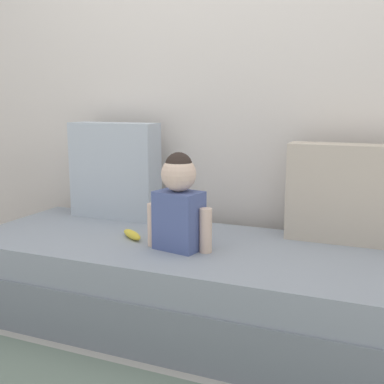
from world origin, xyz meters
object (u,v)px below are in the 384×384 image
(toddler, at_px, (179,202))
(throw_pillow_right, at_px, (349,194))
(throw_pillow_left, at_px, (115,171))
(banana, at_px, (132,235))
(couch, at_px, (197,284))

(toddler, bearing_deg, throw_pillow_right, 31.07)
(throw_pillow_left, height_order, banana, throw_pillow_left)
(throw_pillow_right, xyz_separation_m, banana, (-0.97, -0.36, -0.21))
(banana, bearing_deg, throw_pillow_left, 130.97)
(couch, bearing_deg, toddler, -119.28)
(throw_pillow_left, bearing_deg, throw_pillow_right, 0.00)
(throw_pillow_left, xyz_separation_m, banana, (0.31, -0.36, -0.25))
(throw_pillow_left, height_order, toddler, throw_pillow_left)
(couch, xyz_separation_m, banana, (-0.33, -0.03, 0.22))
(toddler, xyz_separation_m, banana, (-0.28, 0.06, -0.20))
(couch, distance_m, throw_pillow_left, 0.86)
(toddler, bearing_deg, throw_pillow_left, 144.72)
(toddler, bearing_deg, couch, 60.72)
(couch, distance_m, banana, 0.40)
(throw_pillow_left, relative_size, throw_pillow_right, 0.96)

